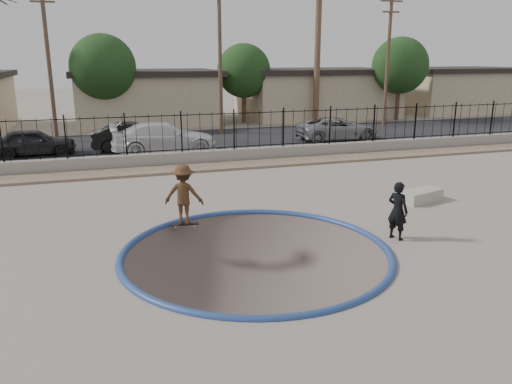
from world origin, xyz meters
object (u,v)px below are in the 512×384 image
Objects in this scene: videographer at (398,211)px; car_a at (33,142)px; skater at (184,198)px; car_d at (337,129)px; skateboard at (185,224)px; car_b at (135,137)px; car_c at (164,138)px; concrete_ledge at (421,196)px.

videographer is 19.18m from car_a.
skater reaches higher than videographer.
skateboard is at bearing 137.80° from car_d.
skater reaches higher than car_b.
skateboard is 0.16× the size of car_c.
car_b is (-0.40, 12.99, 0.71)m from skateboard.
concrete_ledge is 18.81m from car_a.
skateboard is 8.30m from concrete_ledge.
skater is 8.32m from concrete_ledge.
car_a reaches higher than skateboard.
car_a is 6.51m from car_c.
skater is at bearing -179.01° from concrete_ledge.
videographer is at bearing -147.55° from car_a.
car_c is at bearing -126.66° from car_b.
car_b reaches higher than car_d.
car_b is (-5.80, 15.80, -0.05)m from videographer.
car_c is at bearing -102.78° from car_a.
concrete_ledge is 12.98m from car_d.
videographer is 4.18m from concrete_ledge.
skater is at bearing -159.34° from car_a.
car_a is 0.91× the size of car_b.
concrete_ledge is at bearing -70.74° from videographer.
videographer is 0.37× the size of car_b.
skateboard is 13.02m from car_b.
concrete_ledge is 15.52m from car_b.
concrete_ledge is at bearing 165.81° from car_d.
skateboard is 0.52× the size of videographer.
concrete_ledge is at bearing -147.08° from car_c.
skater is 0.40× the size of car_b.
concrete_ledge is (2.89, 2.95, -0.61)m from videographer.
videographer reaches higher than car_a.
car_a is (-13.68, 12.90, 0.52)m from concrete_ledge.
skater reaches higher than skateboard.
skater reaches higher than car_d.
videographer is at bearing -162.36° from car_c.
car_d is at bearing -109.89° from skater.
videographer is at bearing -20.62° from skateboard.
skater is 0.44× the size of car_a.
car_b is (-0.40, 12.99, -0.13)m from skater.
skater reaches higher than car_a.
skater is at bearing 36.17° from videographer.
skater reaches higher than concrete_ledge.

